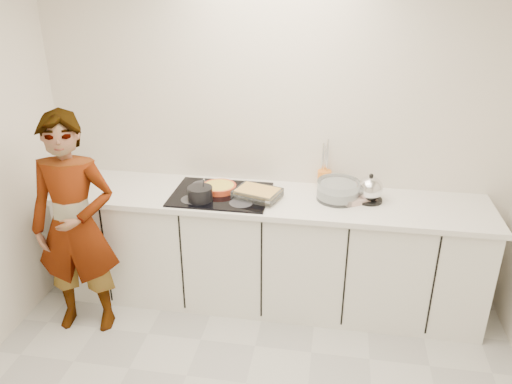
% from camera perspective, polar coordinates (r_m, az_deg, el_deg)
% --- Properties ---
extents(wall_back, '(3.60, 0.00, 2.60)m').
position_cam_1_polar(wall_back, '(3.85, 2.10, 6.65)').
color(wall_back, silver).
rests_on(wall_back, ground).
extents(base_cabinets, '(3.20, 0.58, 0.87)m').
position_cam_1_polar(base_cabinets, '(3.92, 1.28, -6.93)').
color(base_cabinets, white).
rests_on(base_cabinets, floor).
extents(countertop, '(3.24, 0.64, 0.04)m').
position_cam_1_polar(countertop, '(3.70, 1.35, -0.88)').
color(countertop, white).
rests_on(countertop, base_cabinets).
extents(hob, '(0.72, 0.54, 0.01)m').
position_cam_1_polar(hob, '(3.73, -4.01, -0.26)').
color(hob, black).
rests_on(hob, countertop).
extents(tart_dish, '(0.26, 0.26, 0.04)m').
position_cam_1_polar(tart_dish, '(3.78, -4.23, 0.55)').
color(tart_dish, '#C63F1F').
rests_on(tart_dish, hob).
extents(saucepan, '(0.22, 0.22, 0.17)m').
position_cam_1_polar(saucepan, '(3.62, -6.41, -0.19)').
color(saucepan, black).
rests_on(saucepan, hob).
extents(baking_dish, '(0.38, 0.32, 0.06)m').
position_cam_1_polar(baking_dish, '(3.65, 0.17, -0.10)').
color(baking_dish, silver).
rests_on(baking_dish, hob).
extents(mixing_bowl, '(0.39, 0.39, 0.14)m').
position_cam_1_polar(mixing_bowl, '(3.68, 9.36, 0.11)').
color(mixing_bowl, silver).
rests_on(mixing_bowl, countertop).
extents(tea_towel, '(0.29, 0.27, 0.04)m').
position_cam_1_polar(tea_towel, '(3.71, 11.44, -0.68)').
color(tea_towel, white).
rests_on(tea_towel, countertop).
extents(kettle, '(0.24, 0.24, 0.22)m').
position_cam_1_polar(kettle, '(3.69, 12.89, 0.26)').
color(kettle, black).
rests_on(kettle, countertop).
extents(utensil_crock, '(0.11, 0.11, 0.13)m').
position_cam_1_polar(utensil_crock, '(3.88, 7.80, 1.51)').
color(utensil_crock, orange).
rests_on(utensil_crock, countertop).
extents(cook, '(0.64, 0.47, 1.64)m').
position_cam_1_polar(cook, '(3.70, -19.98, -3.72)').
color(cook, white).
rests_on(cook, floor).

